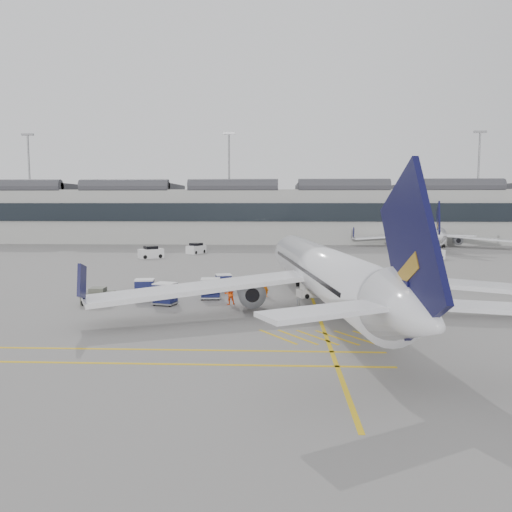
{
  "coord_description": "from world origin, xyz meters",
  "views": [
    {
      "loc": [
        6.98,
        -37.08,
        8.18
      ],
      "look_at": [
        5.24,
        2.66,
        4.0
      ],
      "focal_mm": 35.0,
      "sensor_mm": 36.0,
      "label": 1
    }
  ],
  "objects_px": {
    "airliner_main": "(326,273)",
    "belt_loader": "(317,291)",
    "pushback_tug": "(98,297)",
    "ramp_agent_a": "(265,287)",
    "ramp_agent_b": "(230,294)",
    "baggage_cart_a": "(224,282)"
  },
  "relations": [
    {
      "from": "airliner_main",
      "to": "belt_loader",
      "type": "xyz_separation_m",
      "value": [
        -0.17,
        6.4,
        -2.48
      ]
    },
    {
      "from": "pushback_tug",
      "to": "ramp_agent_a",
      "type": "bearing_deg",
      "value": 12.79
    },
    {
      "from": "ramp_agent_a",
      "to": "ramp_agent_b",
      "type": "bearing_deg",
      "value": -153.03
    },
    {
      "from": "baggage_cart_a",
      "to": "pushback_tug",
      "type": "xyz_separation_m",
      "value": [
        -9.57,
        -6.67,
        -0.24
      ]
    },
    {
      "from": "ramp_agent_b",
      "to": "pushback_tug",
      "type": "distance_m",
      "value": 10.76
    },
    {
      "from": "ramp_agent_a",
      "to": "pushback_tug",
      "type": "xyz_separation_m",
      "value": [
        -13.58,
        -3.83,
        -0.24
      ]
    },
    {
      "from": "ramp_agent_a",
      "to": "pushback_tug",
      "type": "distance_m",
      "value": 14.11
    },
    {
      "from": "airliner_main",
      "to": "ramp_agent_a",
      "type": "xyz_separation_m",
      "value": [
        -4.7,
        5.96,
        -2.14
      ]
    },
    {
      "from": "belt_loader",
      "to": "baggage_cart_a",
      "type": "xyz_separation_m",
      "value": [
        -8.54,
        2.4,
        0.33
      ]
    },
    {
      "from": "baggage_cart_a",
      "to": "ramp_agent_b",
      "type": "height_order",
      "value": "ramp_agent_b"
    },
    {
      "from": "ramp_agent_b",
      "to": "belt_loader",
      "type": "bearing_deg",
      "value": -172.26
    },
    {
      "from": "ramp_agent_b",
      "to": "ramp_agent_a",
      "type": "bearing_deg",
      "value": -149.48
    },
    {
      "from": "baggage_cart_a",
      "to": "ramp_agent_b",
      "type": "bearing_deg",
      "value": -94.83
    },
    {
      "from": "baggage_cart_a",
      "to": "pushback_tug",
      "type": "distance_m",
      "value": 11.67
    },
    {
      "from": "pushback_tug",
      "to": "ramp_agent_b",
      "type": "bearing_deg",
      "value": -0.86
    },
    {
      "from": "belt_loader",
      "to": "ramp_agent_b",
      "type": "distance_m",
      "value": 8.33
    },
    {
      "from": "baggage_cart_a",
      "to": "airliner_main",
      "type": "bearing_deg",
      "value": -60.77
    },
    {
      "from": "belt_loader",
      "to": "pushback_tug",
      "type": "relative_size",
      "value": 1.78
    },
    {
      "from": "belt_loader",
      "to": "ramp_agent_b",
      "type": "bearing_deg",
      "value": -172.27
    },
    {
      "from": "ramp_agent_a",
      "to": "ramp_agent_b",
      "type": "height_order",
      "value": "ramp_agent_b"
    },
    {
      "from": "airliner_main",
      "to": "ramp_agent_a",
      "type": "relative_size",
      "value": 22.36
    },
    {
      "from": "ramp_agent_a",
      "to": "airliner_main",
      "type": "bearing_deg",
      "value": -75.28
    }
  ]
}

